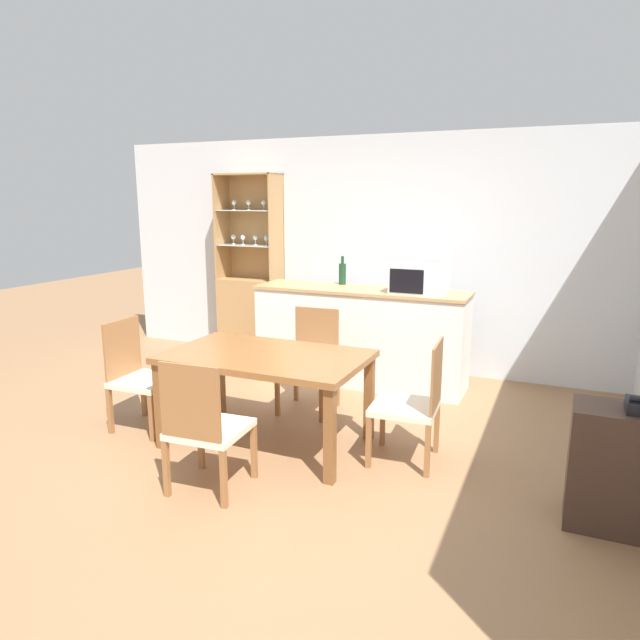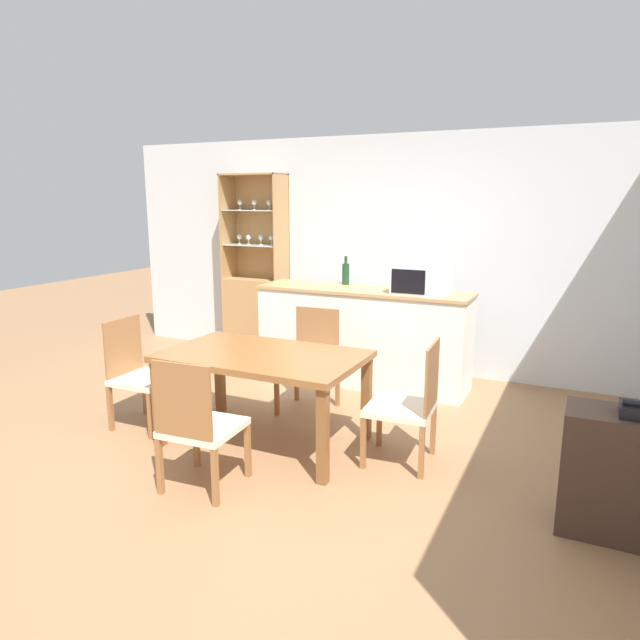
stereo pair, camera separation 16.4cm
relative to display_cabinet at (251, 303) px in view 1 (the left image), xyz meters
The scene contains 12 objects.
ground_plane 2.99m from the display_cabinet, 56.42° to the right, with size 18.00×18.00×0.00m, color #936B47.
wall_back 1.75m from the display_cabinet, ahead, with size 6.80×0.06×2.55m.
kitchen_counter 1.67m from the display_cabinet, 17.69° to the right, with size 2.18×0.58×0.99m.
display_cabinet is the anchor object (origin of this frame).
dining_table 2.64m from the display_cabinet, 57.14° to the right, with size 1.51×0.92×0.72m.
dining_chair_side_left_near 2.39m from the display_cabinet, 82.11° to the right, with size 0.47×0.47×0.91m.
dining_chair_head_far 2.02m from the display_cabinet, 44.53° to the right, with size 0.48×0.48×0.91m.
dining_chair_head_near 3.36m from the display_cabinet, 64.63° to the right, with size 0.48×0.48×0.91m.
dining_chair_side_right_far 3.29m from the display_cabinet, 39.27° to the right, with size 0.48×0.48×0.91m.
microwave 2.29m from the display_cabinet, 13.33° to the right, with size 0.50×0.40×0.27m.
wine_bottle 1.42m from the display_cabinet, 13.47° to the right, with size 0.08×0.08×0.30m.
side_cabinet 4.58m from the display_cabinet, 32.13° to the right, with size 0.59×0.36×0.73m.
Camera 1 is at (1.87, -3.45, 1.88)m, focal length 32.00 mm.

